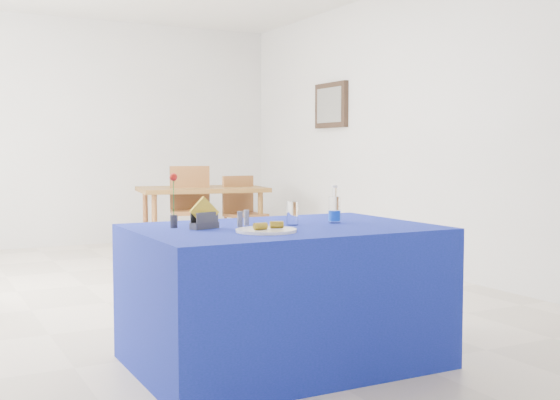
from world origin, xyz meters
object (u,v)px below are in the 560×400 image
object	(u,v)px
water_bottle	(334,210)
chair_bg_right	(242,208)
plate	(266,230)
blue_table	(283,295)
chair_bg_left	(191,204)
oak_table	(202,194)

from	to	relation	value
water_bottle	chair_bg_right	bearing A→B (deg)	72.77
plate	blue_table	xyz separation A→B (m)	(0.20, 0.20, -0.39)
chair_bg_left	chair_bg_right	size ratio (longest dim) A/B	1.13
chair_bg_left	chair_bg_right	xyz separation A→B (m)	(0.61, -0.05, -0.07)
plate	chair_bg_right	xyz separation A→B (m)	(1.77, 4.17, -0.26)
plate	oak_table	distance (m)	4.60
blue_table	chair_bg_right	bearing A→B (deg)	68.41
blue_table	oak_table	distance (m)	4.36
water_bottle	oak_table	world-z (taller)	water_bottle
chair_bg_right	oak_table	bearing A→B (deg)	146.47
blue_table	chair_bg_left	bearing A→B (deg)	76.52
water_bottle	oak_table	bearing A→B (deg)	78.96
oak_table	plate	bearing A→B (deg)	-107.25
water_bottle	oak_table	size ratio (longest dim) A/B	0.14
blue_table	chair_bg_right	xyz separation A→B (m)	(1.57, 3.97, 0.13)
chair_bg_left	oak_table	bearing A→B (deg)	54.99
plate	chair_bg_right	size ratio (longest dim) A/B	0.35
chair_bg_left	chair_bg_right	distance (m)	0.61
plate	chair_bg_left	xyz separation A→B (m)	(1.17, 4.22, -0.19)
water_bottle	chair_bg_left	size ratio (longest dim) A/B	0.21
blue_table	oak_table	xyz separation A→B (m)	(1.16, 4.19, 0.30)
blue_table	water_bottle	distance (m)	0.57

